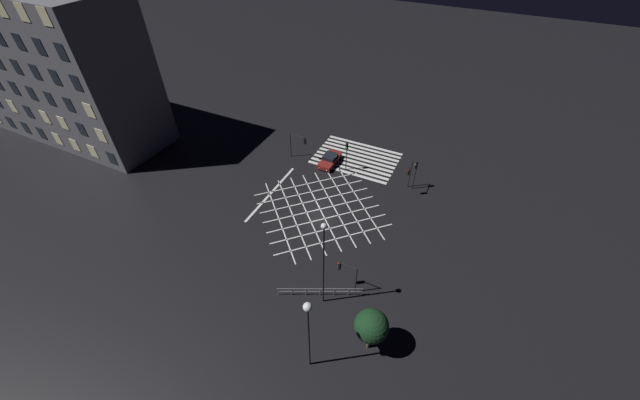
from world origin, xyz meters
TOP-DOWN VIEW (x-y plane):
  - ground_plane at (0.00, 0.00)m, footprint 200.00×200.00m
  - road_markings at (0.28, -7.25)m, footprint 16.92×23.91m
  - office_building at (41.94, 0.01)m, footprint 31.95×10.06m
  - traffic_light_sw_main at (-8.71, -8.50)m, footprint 0.39×0.36m
  - traffic_light_nw_main at (-6.90, 8.81)m, footprint 1.95×0.36m
  - traffic_light_sw_cross at (-8.19, -7.54)m, footprint 0.36×2.20m
  - traffic_light_median_south at (0.28, -8.46)m, footprint 0.36×0.39m
  - traffic_light_se_main at (7.03, -8.02)m, footprint 2.56×0.36m
  - street_lamp_east at (-5.64, 11.00)m, footprint 0.48×0.48m
  - street_lamp_west at (-7.16, 16.66)m, footprint 0.63×0.63m
  - street_tree_near at (-10.84, 13.32)m, footprint 2.71×2.71m
  - waiting_car at (2.82, -8.89)m, footprint 1.85×4.34m
  - pedestrian_railing at (-5.10, 10.56)m, footprint 7.13×3.47m

SIDE VIEW (x-z plane):
  - ground_plane at x=0.00m, z-range 0.00..0.00m
  - road_markings at x=0.28m, z-range 0.00..0.01m
  - waiting_car at x=2.82m, z-range -0.04..1.27m
  - pedestrian_railing at x=-5.10m, z-range 0.14..1.19m
  - traffic_light_nw_main at x=-6.90m, z-range 0.81..4.39m
  - traffic_light_se_main at x=7.03m, z-range 0.89..4.65m
  - traffic_light_sw_main at x=-8.71m, z-range 0.89..5.02m
  - traffic_light_median_south at x=0.28m, z-range 0.92..5.27m
  - traffic_light_sw_cross at x=-8.19m, z-range 0.98..5.24m
  - street_tree_near at x=-10.84m, z-range 1.01..5.77m
  - street_lamp_west at x=-7.16m, z-range 2.36..11.07m
  - street_lamp_east at x=-5.64m, z-range 1.63..11.81m
  - office_building at x=41.94m, z-range 0.00..19.96m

